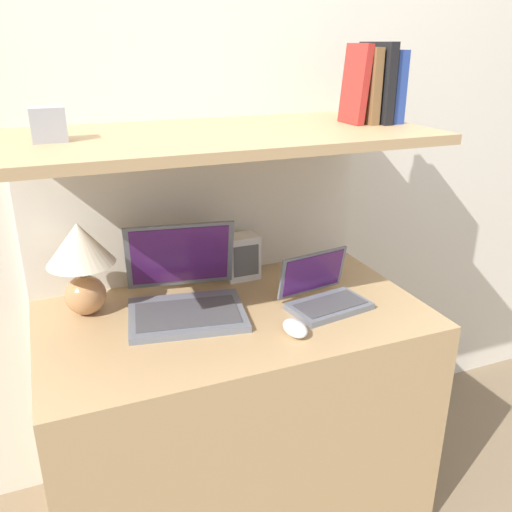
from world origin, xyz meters
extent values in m
cube|color=silver|center=(0.00, 0.73, 1.20)|extent=(6.00, 0.05, 2.40)
cube|color=tan|center=(0.00, 0.33, 0.39)|extent=(1.18, 0.66, 0.78)
cube|color=silver|center=(0.00, 0.68, 0.65)|extent=(1.18, 0.04, 1.30)
cube|color=tan|center=(0.00, 0.40, 1.31)|extent=(1.18, 0.60, 0.03)
ellipsoid|color=#B27A4C|center=(-0.42, 0.51, 0.84)|extent=(0.12, 0.12, 0.12)
cylinder|color=tan|center=(-0.42, 0.51, 0.92)|extent=(0.02, 0.02, 0.04)
cone|color=beige|center=(-0.42, 0.51, 1.01)|extent=(0.20, 0.20, 0.13)
cube|color=slate|center=(-0.14, 0.36, 0.79)|extent=(0.39, 0.32, 0.02)
cube|color=#47474C|center=(-0.15, 0.35, 0.80)|extent=(0.33, 0.24, 0.00)
cube|color=slate|center=(-0.11, 0.53, 0.91)|extent=(0.36, 0.14, 0.24)
cube|color=#4C1E60|center=(-0.12, 0.53, 0.92)|extent=(0.32, 0.12, 0.21)
cube|color=slate|center=(0.28, 0.25, 0.79)|extent=(0.27, 0.19, 0.02)
cube|color=#47474C|center=(0.29, 0.24, 0.80)|extent=(0.23, 0.14, 0.00)
cube|color=slate|center=(0.27, 0.34, 0.87)|extent=(0.25, 0.07, 0.14)
cube|color=#4C1E60|center=(0.27, 0.33, 0.87)|extent=(0.22, 0.06, 0.13)
ellipsoid|color=white|center=(0.12, 0.15, 0.80)|extent=(0.06, 0.10, 0.04)
cube|color=white|center=(0.12, 0.59, 0.86)|extent=(0.11, 0.09, 0.16)
cube|color=#59595B|center=(0.12, 0.54, 0.86)|extent=(0.09, 0.00, 0.11)
cube|color=#284293|center=(0.54, 0.40, 1.43)|extent=(0.04, 0.15, 0.21)
cube|color=black|center=(0.50, 0.40, 1.44)|extent=(0.03, 0.17, 0.24)
cube|color=brown|center=(0.46, 0.40, 1.44)|extent=(0.03, 0.14, 0.22)
cube|color=#A82823|center=(0.43, 0.40, 1.44)|extent=(0.04, 0.12, 0.23)
cube|color=#99999E|center=(-0.46, 0.40, 1.37)|extent=(0.09, 0.07, 0.09)
camera|label=1|loc=(-0.50, -1.08, 1.56)|focal=38.00mm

